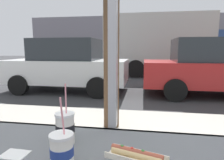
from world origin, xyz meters
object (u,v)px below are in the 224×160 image
(soda_cup_left, at_px, (65,128))
(parked_car_white, at_px, (67,65))
(hotdog_tray_near, at_px, (136,155))
(parked_car_red, at_px, (218,67))
(box_truck, at_px, (169,44))
(soda_cup_right, at_px, (62,151))

(soda_cup_left, xyz_separation_m, parked_car_white, (-2.22, 5.59, -0.15))
(soda_cup_left, relative_size, hotdog_tray_near, 1.12)
(hotdog_tray_near, distance_m, parked_car_red, 6.13)
(hotdog_tray_near, xyz_separation_m, box_truck, (1.34, 10.36, 0.74))
(parked_car_red, bearing_deg, soda_cup_left, -115.37)
(soda_cup_right, distance_m, box_truck, 10.62)
(soda_cup_right, distance_m, parked_car_white, 6.24)
(soda_cup_left, bearing_deg, parked_car_white, 111.65)
(parked_car_white, bearing_deg, hotdog_tray_near, -65.52)
(soda_cup_right, bearing_deg, parked_car_white, 111.55)
(hotdog_tray_near, relative_size, box_truck, 0.04)
(soda_cup_left, xyz_separation_m, box_truck, (1.72, 10.26, 0.68))
(parked_car_red, xyz_separation_m, box_truck, (-0.93, 4.67, 0.83))
(parked_car_red, bearing_deg, soda_cup_right, -113.96)
(parked_car_red, bearing_deg, parked_car_white, -180.00)
(soda_cup_right, distance_m, parked_car_red, 6.35)
(parked_car_red, height_order, box_truck, box_truck)
(hotdog_tray_near, distance_m, parked_car_white, 6.25)
(hotdog_tray_near, height_order, box_truck, box_truck)
(parked_car_white, distance_m, box_truck, 6.16)
(soda_cup_left, xyz_separation_m, soda_cup_right, (0.07, -0.21, -0.01))
(soda_cup_left, distance_m, parked_car_red, 6.19)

